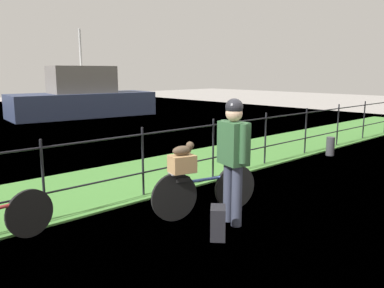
% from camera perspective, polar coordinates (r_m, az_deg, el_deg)
% --- Properties ---
extents(ground_plane, '(60.00, 60.00, 0.00)m').
position_cam_1_polar(ground_plane, '(5.89, 10.33, -9.77)').
color(ground_plane, '#9E9993').
extents(grass_strip, '(27.00, 2.40, 0.03)m').
position_cam_1_polar(grass_strip, '(7.80, -6.48, -4.50)').
color(grass_strip, '#478438').
rests_on(grass_strip, ground).
extents(harbor_water, '(30.00, 30.00, 0.00)m').
position_cam_1_polar(harbor_water, '(14.36, -24.49, 1.44)').
color(harbor_water, slate).
rests_on(harbor_water, ground).
extents(iron_fence, '(18.04, 0.04, 1.15)m').
position_cam_1_polar(iron_fence, '(6.90, -1.64, -0.91)').
color(iron_fence, black).
rests_on(iron_fence, ground).
extents(bicycle_main, '(1.62, 0.48, 0.67)m').
position_cam_1_polar(bicycle_main, '(5.62, 1.87, -6.79)').
color(bicycle_main, black).
rests_on(bicycle_main, ground).
extents(wooden_crate, '(0.39, 0.33, 0.23)m').
position_cam_1_polar(wooden_crate, '(5.34, -1.44, -2.87)').
color(wooden_crate, '#A87F51').
rests_on(wooden_crate, bicycle_main).
extents(terrier_dog, '(0.32, 0.21, 0.18)m').
position_cam_1_polar(terrier_dog, '(5.31, -1.20, -0.80)').
color(terrier_dog, '#4C3D2D').
rests_on(terrier_dog, wooden_crate).
extents(cyclist_person, '(0.35, 0.52, 1.68)m').
position_cam_1_polar(cyclist_person, '(5.17, 6.00, -0.94)').
color(cyclist_person, '#383D51').
rests_on(cyclist_person, ground).
extents(backpack_on_paving, '(0.33, 0.32, 0.40)m').
position_cam_1_polar(backpack_on_paving, '(4.92, 3.76, -11.29)').
color(backpack_on_paving, black).
rests_on(backpack_on_paving, ground).
extents(mooring_bollard, '(0.20, 0.20, 0.45)m').
position_cam_1_polar(mooring_bollard, '(10.15, 19.38, -0.31)').
color(mooring_bollard, '#38383D').
rests_on(mooring_bollard, ground).
extents(moored_boat_near, '(6.52, 2.96, 3.86)m').
position_cam_1_polar(moored_boat_near, '(18.56, -15.53, 6.39)').
color(moored_boat_near, '#2D3856').
rests_on(moored_boat_near, ground).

